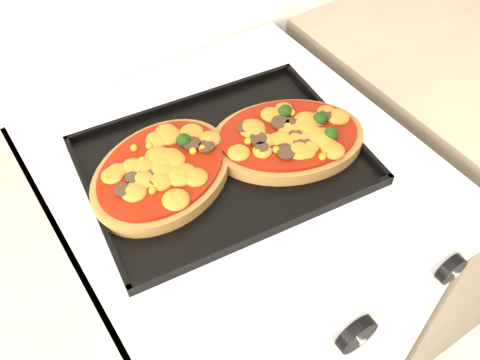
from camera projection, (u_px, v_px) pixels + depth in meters
stove at (235, 294)px, 1.23m from camera, size 0.60×0.60×0.91m
control_panel at (353, 319)px, 0.76m from camera, size 0.60×0.02×0.09m
knob_center at (356, 334)px, 0.74m from camera, size 0.06×0.02×0.06m
knob_right at (451, 269)px, 0.81m from camera, size 0.05×0.02×0.05m
baking_tray at (223, 160)px, 0.87m from camera, size 0.47×0.37×0.02m
pizza_left at (162, 171)px, 0.83m from camera, size 0.30×0.27×0.04m
pizza_right at (288, 137)px, 0.88m from camera, size 0.30×0.26×0.04m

